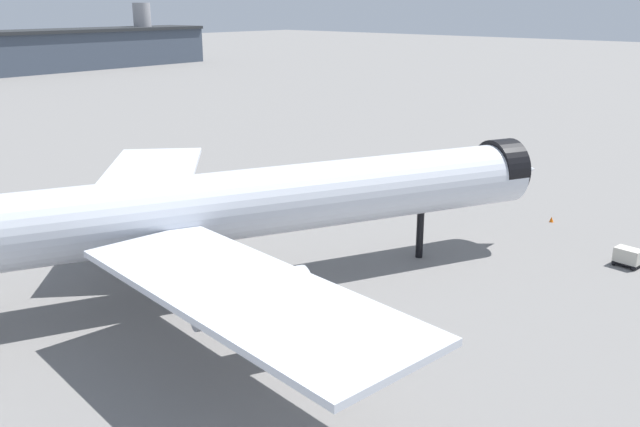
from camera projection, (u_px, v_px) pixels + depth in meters
ground at (281, 291)px, 60.40m from camera, size 900.00×900.00×0.00m
airliner_near_gate at (230, 207)px, 58.65m from camera, size 63.49×57.02×17.49m
baggage_cart_trailing at (628, 257)px, 65.91m from camera, size 2.13×2.54×1.82m
traffic_cone_near_nose at (551, 219)px, 79.50m from camera, size 0.51×0.51×0.64m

